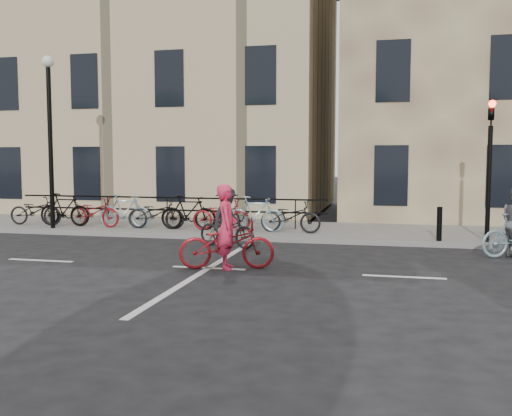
% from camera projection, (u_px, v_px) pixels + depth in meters
% --- Properties ---
extents(ground, '(120.00, 120.00, 0.00)m').
position_uv_depth(ground, '(209.00, 268.00, 12.04)').
color(ground, black).
rests_on(ground, ground).
extents(sidewalk, '(46.00, 4.00, 0.15)m').
position_uv_depth(sidewalk, '(149.00, 227.00, 18.76)').
color(sidewalk, slate).
rests_on(sidewalk, ground).
extents(building_west, '(20.00, 10.00, 10.00)m').
position_uv_depth(building_west, '(108.00, 97.00, 26.24)').
color(building_west, tan).
rests_on(building_west, sidewalk).
extents(traffic_light, '(0.18, 0.30, 3.90)m').
position_uv_depth(traffic_light, '(490.00, 153.00, 14.65)').
color(traffic_light, black).
rests_on(traffic_light, sidewalk).
extents(lamp_post, '(0.36, 0.36, 5.28)m').
position_uv_depth(lamp_post, '(50.00, 120.00, 17.47)').
color(lamp_post, black).
rests_on(lamp_post, sidewalk).
extents(bollard_east, '(0.14, 0.14, 0.90)m').
position_uv_depth(bollard_east, '(439.00, 224.00, 14.99)').
color(bollard_east, black).
rests_on(bollard_east, sidewalk).
extents(parked_bikes, '(10.40, 1.23, 1.05)m').
position_uv_depth(parked_bikes, '(157.00, 213.00, 17.62)').
color(parked_bikes, black).
rests_on(parked_bikes, sidewalk).
extents(cyclist_pink, '(2.11, 1.21, 1.78)m').
position_uv_depth(cyclist_pink, '(227.00, 240.00, 11.93)').
color(cyclist_pink, maroon).
rests_on(cyclist_pink, ground).
extents(cyclist_dark, '(1.86, 1.21, 1.56)m').
position_uv_depth(cyclist_dark, '(227.00, 224.00, 14.86)').
color(cyclist_dark, black).
rests_on(cyclist_dark, ground).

